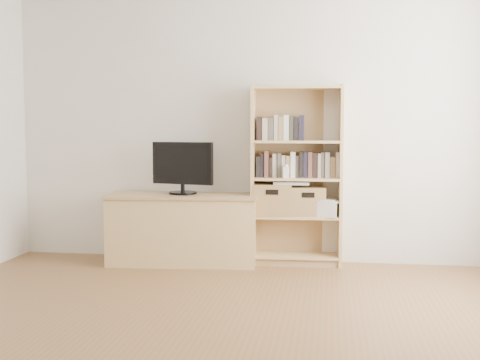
% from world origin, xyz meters
% --- Properties ---
extents(floor, '(4.50, 5.00, 0.01)m').
position_xyz_m(floor, '(0.00, 0.00, 0.00)').
color(floor, brown).
rests_on(floor, ground).
extents(back_wall, '(4.50, 0.02, 2.60)m').
position_xyz_m(back_wall, '(0.00, 2.50, 1.30)').
color(back_wall, silver).
rests_on(back_wall, floor).
extents(tv_stand, '(1.37, 0.62, 0.61)m').
position_xyz_m(tv_stand, '(-0.60, 2.25, 0.30)').
color(tv_stand, tan).
rests_on(tv_stand, floor).
extents(bookshelf, '(0.82, 0.33, 1.62)m').
position_xyz_m(bookshelf, '(0.42, 2.36, 0.81)').
color(bookshelf, tan).
rests_on(bookshelf, floor).
extents(television, '(0.59, 0.18, 0.46)m').
position_xyz_m(television, '(-0.60, 2.25, 0.87)').
color(television, black).
rests_on(television, tv_stand).
extents(books_row_mid, '(0.90, 0.18, 0.24)m').
position_xyz_m(books_row_mid, '(0.42, 2.37, 0.91)').
color(books_row_mid, black).
rests_on(books_row_mid, bookshelf).
extents(books_row_upper, '(0.36, 0.15, 0.19)m').
position_xyz_m(books_row_upper, '(0.24, 2.37, 1.22)').
color(books_row_upper, black).
rests_on(books_row_upper, bookshelf).
extents(baby_monitor, '(0.06, 0.04, 0.10)m').
position_xyz_m(baby_monitor, '(0.34, 2.26, 0.84)').
color(baby_monitor, white).
rests_on(baby_monitor, bookshelf).
extents(basket_left, '(0.36, 0.31, 0.28)m').
position_xyz_m(basket_left, '(0.21, 2.34, 0.59)').
color(basket_left, '#A38549').
rests_on(basket_left, bookshelf).
extents(basket_right, '(0.34, 0.29, 0.26)m').
position_xyz_m(basket_right, '(0.52, 2.36, 0.58)').
color(basket_right, '#A38549').
rests_on(basket_right, bookshelf).
extents(laptop, '(0.32, 0.22, 0.02)m').
position_xyz_m(laptop, '(0.38, 2.34, 0.74)').
color(laptop, silver).
rests_on(laptop, basket_left).
extents(magazine_stack, '(0.23, 0.31, 0.13)m').
position_xyz_m(magazine_stack, '(0.70, 2.37, 0.51)').
color(magazine_stack, silver).
rests_on(magazine_stack, bookshelf).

